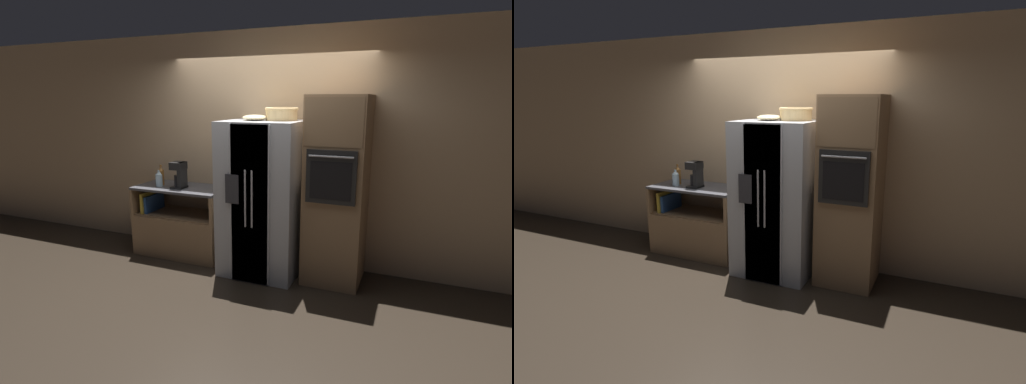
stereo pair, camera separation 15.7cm
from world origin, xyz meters
TOP-DOWN VIEW (x-y plane):
  - ground_plane at (0.00, 0.00)m, footprint 20.00×20.00m
  - wall_back at (0.00, 0.49)m, footprint 12.00×0.06m
  - counter_left at (-1.08, 0.15)m, footprint 1.19×0.61m
  - refrigerator at (0.10, 0.05)m, footprint 0.88×0.84m
  - wall_oven at (0.93, 0.13)m, footprint 0.62×0.71m
  - wicker_basket at (0.28, 0.14)m, footprint 0.37×0.37m
  - fruit_bowl at (0.01, 0.04)m, footprint 0.28×0.28m
  - bottle_tall at (-1.38, 0.16)m, footprint 0.08×0.08m
  - bottle_short at (-1.35, 0.07)m, footprint 0.09×0.09m
  - coffee_maker at (-1.04, 0.08)m, footprint 0.16×0.18m

SIDE VIEW (x-z plane):
  - ground_plane at x=0.00m, z-range 0.00..0.00m
  - counter_left at x=-1.08m, z-range -0.12..0.78m
  - refrigerator at x=0.10m, z-range 0.00..1.77m
  - bottle_short at x=-1.35m, z-range 0.90..1.11m
  - bottle_tall at x=-1.38m, z-range 0.89..1.15m
  - wall_oven at x=0.93m, z-range 0.00..2.05m
  - coffee_maker at x=-1.04m, z-range 0.92..1.25m
  - wall_back at x=0.00m, z-range 0.00..2.80m
  - fruit_bowl at x=0.01m, z-range 1.77..1.83m
  - wicker_basket at x=0.28m, z-range 1.77..1.91m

